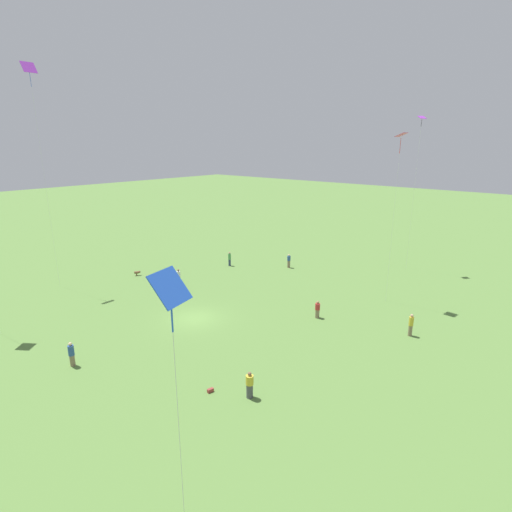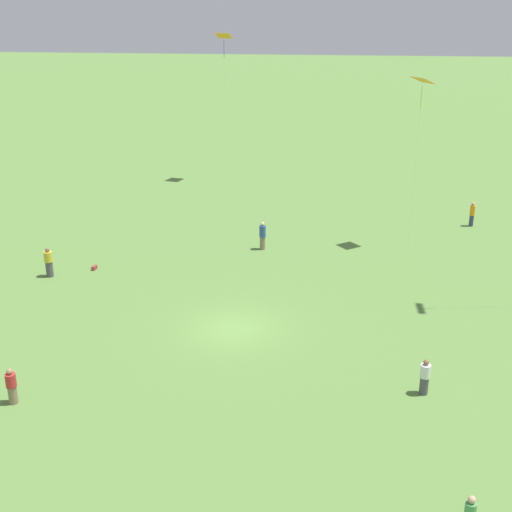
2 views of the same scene
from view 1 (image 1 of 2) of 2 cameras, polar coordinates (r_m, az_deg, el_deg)
ground_plane at (r=36.06m, az=-8.67°, el=-8.81°), size 240.00×240.00×0.00m
person_0 at (r=34.60m, az=21.25°, el=-9.16°), size 0.39×0.39×1.86m
person_1 at (r=35.92m, az=8.77°, el=-7.57°), size 0.56×0.56×1.58m
person_2 at (r=49.58m, az=4.71°, el=-0.71°), size 0.56×0.56×1.73m
person_4 at (r=44.85m, az=-11.01°, el=-2.86°), size 0.45×0.45×1.59m
person_5 at (r=31.07m, az=-24.85°, el=-12.61°), size 0.52×0.52×1.79m
person_6 at (r=25.31m, az=-0.91°, el=-17.96°), size 0.55×0.55×1.74m
person_7 at (r=50.26m, az=-3.80°, el=-0.40°), size 0.49×0.49×1.80m
kite_0 at (r=8.30m, az=-11.91°, el=-8.59°), size 0.88×0.68×12.49m
kite_1 at (r=46.27m, az=-29.57°, el=21.36°), size 1.26×0.77×22.28m
kite_4 at (r=50.62m, az=22.49°, el=16.46°), size 1.09×1.07×17.88m
kite_6 at (r=38.62m, az=19.93°, el=14.79°), size 1.00×0.95×15.81m
dog_0 at (r=48.62m, az=-16.60°, el=-2.26°), size 0.69×0.59×0.56m
picnic_bag_0 at (r=26.31m, az=-6.53°, el=-18.53°), size 0.43×0.27×0.23m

